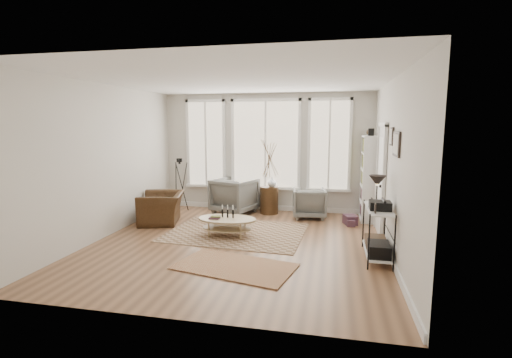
% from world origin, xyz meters
% --- Properties ---
extents(room, '(5.50, 5.54, 2.90)m').
position_xyz_m(room, '(0.02, 0.03, 1.43)').
color(room, '#8C6140').
rests_on(room, ground).
extents(bay_window, '(4.14, 0.12, 2.24)m').
position_xyz_m(bay_window, '(0.00, 2.71, 1.61)').
color(bay_window, '#D4B984').
rests_on(bay_window, ground).
extents(door, '(0.09, 1.06, 2.22)m').
position_xyz_m(door, '(2.57, 1.15, 1.12)').
color(door, silver).
rests_on(door, ground).
extents(bookcase, '(0.31, 0.85, 2.06)m').
position_xyz_m(bookcase, '(2.44, 2.23, 0.96)').
color(bookcase, white).
rests_on(bookcase, ground).
extents(low_shelf, '(0.38, 1.08, 1.30)m').
position_xyz_m(low_shelf, '(2.38, -0.30, 0.51)').
color(low_shelf, white).
rests_on(low_shelf, ground).
extents(wall_art, '(0.04, 0.88, 0.44)m').
position_xyz_m(wall_art, '(2.58, -0.27, 1.88)').
color(wall_art, black).
rests_on(wall_art, ground).
extents(rug_main, '(2.77, 2.15, 0.01)m').
position_xyz_m(rug_main, '(-0.21, 0.61, 0.01)').
color(rug_main, brown).
rests_on(rug_main, ground).
extents(rug_runner, '(1.94, 1.35, 0.01)m').
position_xyz_m(rug_runner, '(0.23, -1.14, 0.01)').
color(rug_runner, brown).
rests_on(rug_runner, ground).
extents(coffee_table, '(1.14, 0.73, 0.52)m').
position_xyz_m(coffee_table, '(-0.33, 0.36, 0.28)').
color(coffee_table, tan).
rests_on(coffee_table, ground).
extents(armchair_left, '(1.19, 1.20, 0.86)m').
position_xyz_m(armchair_left, '(-0.67, 2.24, 0.43)').
color(armchair_left, slate).
rests_on(armchair_left, ground).
extents(armchair_right, '(0.83, 0.85, 0.69)m').
position_xyz_m(armchair_right, '(1.13, 2.16, 0.34)').
color(armchair_right, slate).
rests_on(armchair_right, ground).
extents(side_table, '(0.44, 0.44, 1.85)m').
position_xyz_m(side_table, '(0.16, 2.36, 0.89)').
color(side_table, '#3D2615').
rests_on(side_table, ground).
extents(vase, '(0.25, 0.25, 0.23)m').
position_xyz_m(vase, '(0.23, 2.36, 0.78)').
color(vase, silver).
rests_on(vase, side_table).
extents(accent_chair, '(1.22, 1.13, 0.66)m').
position_xyz_m(accent_chair, '(-2.01, 1.04, 0.33)').
color(accent_chair, '#3D2615').
rests_on(accent_chair, ground).
extents(tripod_camera, '(0.46, 0.46, 1.32)m').
position_xyz_m(tripod_camera, '(-2.05, 2.18, 0.61)').
color(tripod_camera, black).
rests_on(tripod_camera, ground).
extents(book_stack_near, '(0.33, 0.37, 0.20)m').
position_xyz_m(book_stack_near, '(2.05, 1.73, 0.10)').
color(book_stack_near, maroon).
rests_on(book_stack_near, ground).
extents(book_stack_far, '(0.20, 0.24, 0.14)m').
position_xyz_m(book_stack_far, '(2.05, 1.59, 0.07)').
color(book_stack_far, maroon).
rests_on(book_stack_far, ground).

